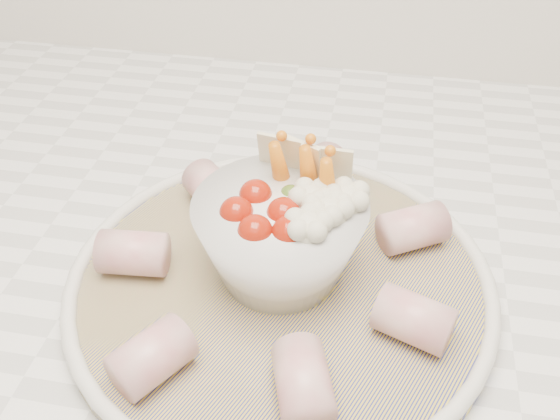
# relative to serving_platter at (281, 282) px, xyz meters

# --- Properties ---
(serving_platter) EXTENTS (0.44, 0.44, 0.02)m
(serving_platter) POSITION_rel_serving_platter_xyz_m (0.00, 0.00, 0.00)
(serving_platter) COLOR navy
(serving_platter) RESTS_ON kitchen_counter
(veggie_bowl) EXTENTS (0.13, 0.13, 0.10)m
(veggie_bowl) POSITION_rel_serving_platter_xyz_m (0.00, 0.01, 0.04)
(veggie_bowl) COLOR silver
(veggie_bowl) RESTS_ON serving_platter
(cured_meat_rolls) EXTENTS (0.27, 0.28, 0.04)m
(cured_meat_rolls) POSITION_rel_serving_platter_xyz_m (-0.00, 0.00, 0.02)
(cured_meat_rolls) COLOR #BA555D
(cured_meat_rolls) RESTS_ON serving_platter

